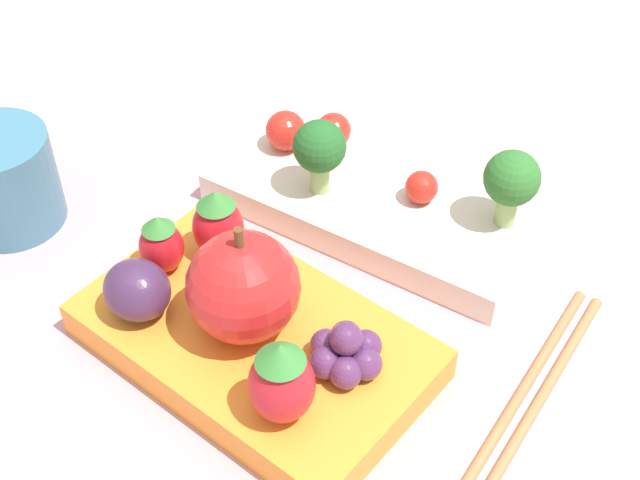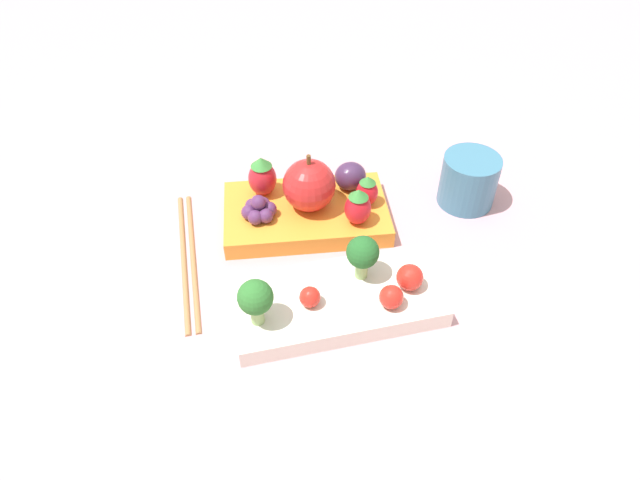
# 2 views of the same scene
# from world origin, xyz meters

# --- Properties ---
(ground_plane) EXTENTS (4.00, 4.00, 0.00)m
(ground_plane) POSITION_xyz_m (0.00, 0.00, 0.00)
(ground_plane) COLOR #C6939E
(bento_box_savoury) EXTENTS (0.21, 0.10, 0.02)m
(bento_box_savoury) POSITION_xyz_m (0.01, 0.06, 0.01)
(bento_box_savoury) COLOR silver
(bento_box_savoury) RESTS_ON ground_plane
(bento_box_fruit) EXTENTS (0.20, 0.13, 0.02)m
(bento_box_fruit) POSITION_xyz_m (0.01, -0.07, 0.01)
(bento_box_fruit) COLOR orange
(bento_box_fruit) RESTS_ON ground_plane
(broccoli_floret_0) EXTENTS (0.03, 0.03, 0.05)m
(broccoli_floret_0) POSITION_xyz_m (0.09, 0.08, 0.05)
(broccoli_floret_0) COLOR #93B770
(broccoli_floret_0) RESTS_ON bento_box_savoury
(broccoli_floret_1) EXTENTS (0.03, 0.03, 0.05)m
(broccoli_floret_1) POSITION_xyz_m (-0.02, 0.05, 0.05)
(broccoli_floret_1) COLOR #93B770
(broccoli_floret_1) RESTS_ON bento_box_savoury
(cherry_tomato_0) EXTENTS (0.02, 0.02, 0.02)m
(cherry_tomato_0) POSITION_xyz_m (0.04, 0.07, 0.03)
(cherry_tomato_0) COLOR red
(cherry_tomato_0) RESTS_ON bento_box_savoury
(cherry_tomato_1) EXTENTS (0.02, 0.02, 0.02)m
(cherry_tomato_1) POSITION_xyz_m (-0.04, 0.09, 0.03)
(cherry_tomato_1) COLOR red
(cherry_tomato_1) RESTS_ON bento_box_savoury
(cherry_tomato_2) EXTENTS (0.03, 0.03, 0.03)m
(cherry_tomato_2) POSITION_xyz_m (-0.06, 0.07, 0.03)
(cherry_tomato_2) COLOR red
(cherry_tomato_2) RESTS_ON bento_box_savoury
(apple) EXTENTS (0.06, 0.06, 0.07)m
(apple) POSITION_xyz_m (0.01, -0.07, 0.05)
(apple) COLOR red
(apple) RESTS_ON bento_box_fruit
(strawberry_0) EXTENTS (0.03, 0.03, 0.05)m
(strawberry_0) POSITION_xyz_m (0.05, -0.11, 0.05)
(strawberry_0) COLOR red
(strawberry_0) RESTS_ON bento_box_fruit
(strawberry_1) EXTENTS (0.03, 0.03, 0.04)m
(strawberry_1) POSITION_xyz_m (-0.06, -0.06, 0.04)
(strawberry_1) COLOR red
(strawberry_1) RESTS_ON bento_box_fruit
(strawberry_2) EXTENTS (0.03, 0.03, 0.05)m
(strawberry_2) POSITION_xyz_m (-0.04, -0.03, 0.04)
(strawberry_2) COLOR red
(strawberry_2) RESTS_ON bento_box_fruit
(plum) EXTENTS (0.04, 0.03, 0.03)m
(plum) POSITION_xyz_m (-0.05, -0.09, 0.04)
(plum) COLOR #42284C
(plum) RESTS_ON bento_box_fruit
(grape_cluster) EXTENTS (0.04, 0.04, 0.03)m
(grape_cluster) POSITION_xyz_m (0.06, -0.07, 0.03)
(grape_cluster) COLOR #562D5B
(grape_cluster) RESTS_ON bento_box_fruit
(drinking_cup) EXTENTS (0.07, 0.07, 0.06)m
(drinking_cup) POSITION_xyz_m (-0.18, -0.06, 0.03)
(drinking_cup) COLOR teal
(drinking_cup) RESTS_ON ground_plane
(chopsticks_pair) EXTENTS (0.02, 0.21, 0.01)m
(chopsticks_pair) POSITION_xyz_m (0.15, -0.04, 0.00)
(chopsticks_pair) COLOR #A37547
(chopsticks_pair) RESTS_ON ground_plane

